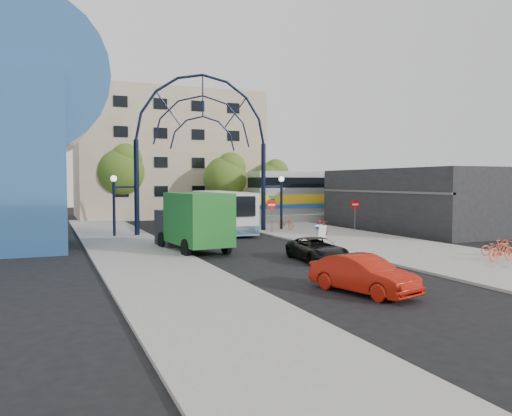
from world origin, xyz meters
name	(u,v)px	position (x,y,z in m)	size (l,w,h in m)	color
ground	(284,260)	(0.00, 0.00, 0.00)	(120.00, 120.00, 0.00)	black
sidewalk_east	(369,243)	(8.00, 4.00, 0.06)	(8.00, 56.00, 0.12)	gray
plaza_west	(134,251)	(-6.50, 6.00, 0.06)	(5.00, 50.00, 0.12)	gray
gateway_arch	(203,121)	(0.00, 14.00, 8.56)	(13.64, 0.44, 12.10)	black
stop_sign	(272,208)	(4.80, 12.00, 1.99)	(0.80, 0.07, 2.50)	slate
do_not_enter_sign	(355,208)	(11.00, 10.00, 1.98)	(0.76, 0.07, 2.48)	slate
street_name_sign	(273,206)	(5.20, 12.60, 2.13)	(0.70, 0.70, 2.80)	slate
sandwich_board	(321,231)	(5.60, 5.98, 0.74)	(0.55, 0.61, 0.99)	white
commercial_block_east	(407,200)	(16.00, 10.00, 2.50)	(6.00, 16.00, 5.00)	black
apartment_block	(167,156)	(2.00, 34.97, 7.00)	(20.00, 12.10, 14.00)	tan
train_platform	(362,215)	(20.00, 22.00, 0.40)	(32.00, 5.00, 0.80)	gray
train_car	(362,192)	(20.00, 22.00, 2.90)	(25.10, 3.05, 4.20)	#B7B7BC
tree_north_a	(227,176)	(6.12, 25.93, 4.61)	(4.48, 4.48, 7.00)	#382314
tree_north_b	(121,169)	(-3.88, 29.93, 5.27)	(5.12, 5.12, 8.00)	#382314
tree_north_c	(272,179)	(12.12, 27.93, 4.28)	(4.16, 4.16, 6.50)	#382314
city_bus	(222,211)	(1.92, 15.28, 1.66)	(3.51, 11.74, 3.18)	silver
green_truck	(192,222)	(-3.38, 5.07, 1.68)	(3.09, 6.85, 3.36)	black
black_suv	(317,249)	(1.42, -0.84, 0.59)	(1.95, 4.23, 1.17)	black
red_sedan	(363,275)	(-0.72, -7.82, 0.68)	(1.43, 4.11, 1.35)	#A7170A
bike_near_a	(286,223)	(6.96, 13.86, 0.59)	(0.63, 1.80, 0.94)	orange
bike_near_b	(321,228)	(7.22, 8.68, 0.66)	(0.51, 1.80, 1.08)	red
bike_far_a	(495,247)	(10.51, -3.51, 0.56)	(0.58, 1.66, 0.87)	#CA4C28
bike_far_b	(502,250)	(9.32, -4.97, 0.64)	(0.49, 1.73, 1.04)	#E0542C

